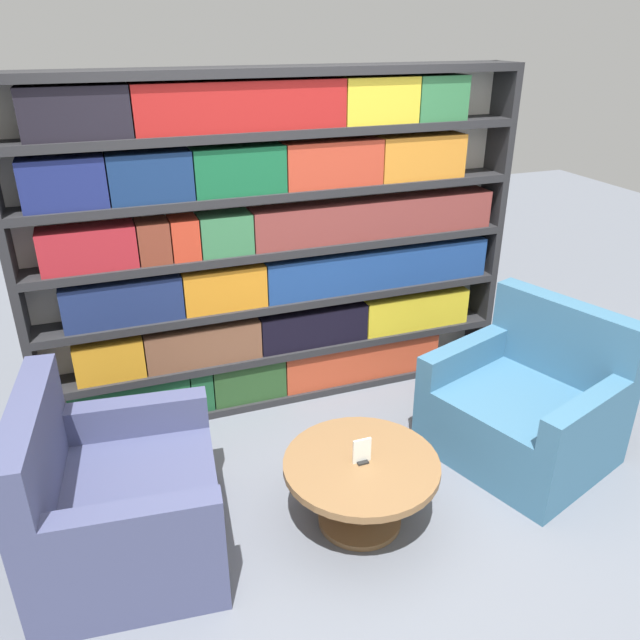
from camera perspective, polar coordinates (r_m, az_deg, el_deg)
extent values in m
plane|color=slate|center=(3.41, 4.42, -18.81)|extent=(14.00, 14.00, 0.00)
cube|color=silver|center=(4.13, -4.17, 7.07)|extent=(3.17, 0.05, 2.16)
cube|color=#262628|center=(3.90, -26.18, 3.33)|extent=(0.05, 0.30, 2.16)
cube|color=#262628|center=(4.68, 15.12, 8.47)|extent=(0.05, 0.30, 2.16)
cube|color=#262628|center=(4.47, -3.28, -6.39)|extent=(3.07, 0.30, 0.05)
cube|color=#262628|center=(4.30, -3.39, -2.58)|extent=(3.07, 0.30, 0.05)
cube|color=#262628|center=(4.15, -3.52, 1.83)|extent=(3.07, 0.30, 0.05)
cube|color=#262628|center=(4.02, -3.66, 6.55)|extent=(3.07, 0.30, 0.05)
cube|color=#262628|center=(3.92, -3.80, 11.55)|extent=(3.07, 0.30, 0.05)
cube|color=#262628|center=(3.85, -3.96, 16.78)|extent=(3.07, 0.30, 0.05)
cube|color=#262628|center=(3.81, -4.12, 21.77)|extent=(3.07, 0.30, 0.05)
cube|color=#184B2B|center=(4.23, -16.90, -7.01)|extent=(0.74, 0.20, 0.27)
cube|color=#1A4D2B|center=(4.26, -10.87, -6.06)|extent=(0.14, 0.20, 0.27)
cube|color=#274A23|center=(4.31, -6.62, -5.35)|extent=(0.49, 0.20, 0.27)
cube|color=#B24125|center=(4.54, 3.68, -3.50)|extent=(1.17, 0.20, 0.27)
cube|color=orange|center=(4.07, -18.72, -3.29)|extent=(0.41, 0.20, 0.26)
cube|color=brown|center=(4.11, -10.67, -2.05)|extent=(0.74, 0.20, 0.26)
cube|color=black|center=(4.27, -0.74, -0.48)|extent=(0.75, 0.20, 0.26)
cube|color=gold|center=(4.56, 8.52, 1.01)|extent=(0.79, 0.20, 0.26)
cube|color=navy|center=(3.92, -17.60, 1.72)|extent=(0.70, 0.20, 0.27)
cube|color=orange|center=(3.98, -8.80, 3.01)|extent=(0.52, 0.20, 0.27)
cube|color=navy|center=(4.30, 5.27, 4.91)|extent=(1.60, 0.20, 0.27)
cube|color=#A32028|center=(3.80, -20.45, 6.22)|extent=(0.53, 0.20, 0.24)
cube|color=brown|center=(3.81, -15.01, 7.01)|extent=(0.18, 0.20, 0.24)
cube|color=red|center=(3.83, -12.33, 7.38)|extent=(0.16, 0.20, 0.24)
cube|color=#357347|center=(3.87, -8.70, 7.86)|extent=(0.32, 0.20, 0.24)
cube|color=brown|center=(4.17, 4.99, 9.34)|extent=(1.67, 0.20, 0.24)
cube|color=navy|center=(3.71, -22.42, 11.53)|extent=(0.44, 0.20, 0.27)
cube|color=navy|center=(3.72, -15.27, 12.56)|extent=(0.46, 0.20, 0.27)
cube|color=#145B34|center=(3.80, -7.49, 13.47)|extent=(0.54, 0.20, 0.27)
cube|color=#B83A25|center=(3.97, 1.05, 14.17)|extent=(0.62, 0.20, 0.27)
cube|color=orange|center=(4.22, 9.05, 14.56)|extent=(0.58, 0.20, 0.27)
cube|color=black|center=(3.65, -21.49, 17.25)|extent=(0.55, 0.20, 0.27)
cube|color=#A11B19|center=(3.75, -7.20, 18.88)|extent=(1.21, 0.20, 0.27)
cube|color=gold|center=(4.03, 5.30, 19.40)|extent=(0.48, 0.20, 0.27)
cube|color=#2F6F40|center=(4.22, 10.71, 19.36)|extent=(0.34, 0.20, 0.27)
cube|color=#42476B|center=(3.30, -16.94, -16.84)|extent=(0.95, 1.03, 0.42)
cube|color=#42476B|center=(3.09, -24.69, -10.91)|extent=(0.24, 0.95, 0.48)
cube|color=#42476B|center=(2.79, -16.48, -17.60)|extent=(0.72, 0.20, 0.19)
cube|color=#42476B|center=(3.44, -16.24, -8.40)|extent=(0.72, 0.20, 0.19)
cube|color=#386684|center=(3.97, 17.77, -9.00)|extent=(1.11, 1.16, 0.42)
cube|color=#386684|center=(4.03, 21.47, -1.66)|extent=(0.43, 0.94, 0.48)
cube|color=#386684|center=(3.96, 12.92, -3.29)|extent=(0.71, 0.34, 0.19)
cube|color=#386684|center=(3.60, 23.16, -7.98)|extent=(0.71, 0.34, 0.19)
cylinder|color=brown|center=(3.35, 3.71, -15.66)|extent=(0.14, 0.14, 0.35)
cylinder|color=brown|center=(3.46, 3.63, -17.65)|extent=(0.44, 0.44, 0.03)
cylinder|color=brown|center=(3.23, 3.81, -13.06)|extent=(0.79, 0.79, 0.04)
cube|color=black|center=(3.22, 3.82, -12.71)|extent=(0.06, 0.06, 0.01)
cube|color=silver|center=(3.18, 3.85, -11.83)|extent=(0.10, 0.01, 0.13)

